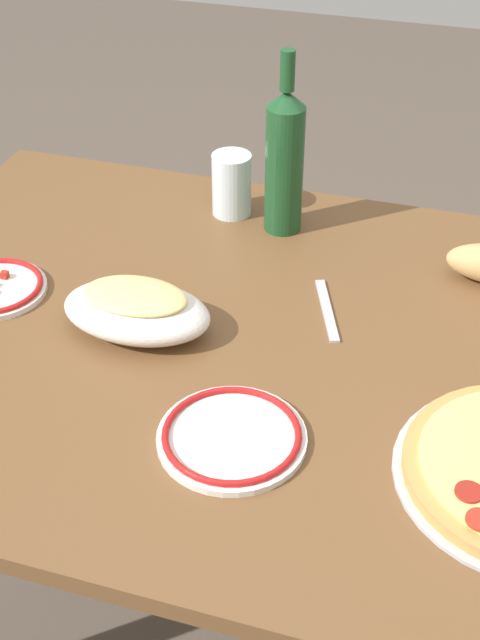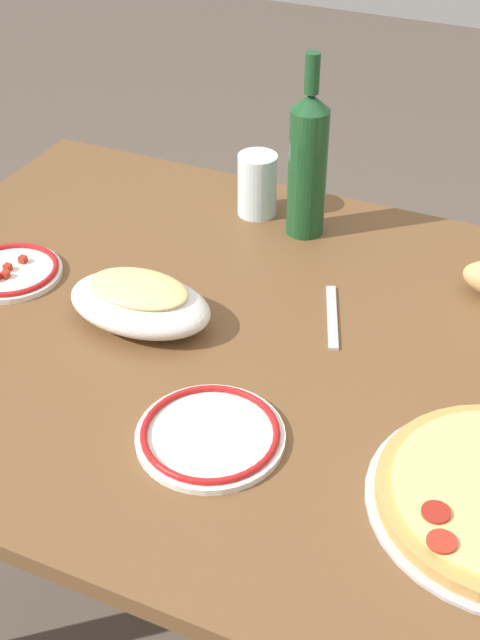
% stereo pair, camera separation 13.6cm
% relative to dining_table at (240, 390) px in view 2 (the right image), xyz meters
% --- Properties ---
extents(ground_plane, '(8.00, 8.00, 0.00)m').
position_rel_dining_table_xyz_m(ground_plane, '(0.00, 0.00, -0.64)').
color(ground_plane, brown).
rests_on(ground_plane, ground).
extents(dining_table, '(1.32, 0.99, 0.76)m').
position_rel_dining_table_xyz_m(dining_table, '(0.00, 0.00, 0.00)').
color(dining_table, brown).
rests_on(dining_table, ground).
extents(baked_pasta_dish, '(0.24, 0.15, 0.08)m').
position_rel_dining_table_xyz_m(baked_pasta_dish, '(0.16, 0.03, 0.16)').
color(baked_pasta_dish, white).
rests_on(baked_pasta_dish, dining_table).
extents(wine_bottle, '(0.07, 0.07, 0.34)m').
position_rel_dining_table_xyz_m(wine_bottle, '(0.02, -0.34, 0.26)').
color(wine_bottle, '#194723').
rests_on(wine_bottle, dining_table).
extents(water_glass, '(0.08, 0.08, 0.12)m').
position_rel_dining_table_xyz_m(water_glass, '(0.13, -0.37, 0.18)').
color(water_glass, silver).
rests_on(water_glass, dining_table).
extents(side_plate_near, '(0.21, 0.21, 0.02)m').
position_rel_dining_table_xyz_m(side_plate_near, '(-0.06, 0.23, 0.12)').
color(side_plate_near, white).
rests_on(side_plate_near, dining_table).
extents(side_plate_far, '(0.18, 0.18, 0.02)m').
position_rel_dining_table_xyz_m(side_plate_far, '(0.43, 0.01, 0.12)').
color(side_plate_far, white).
rests_on(side_plate_far, dining_table).
extents(fork_right, '(0.08, 0.16, 0.00)m').
position_rel_dining_table_xyz_m(fork_right, '(-0.12, -0.10, 0.12)').
color(fork_right, '#B7B7BC').
rests_on(fork_right, dining_table).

